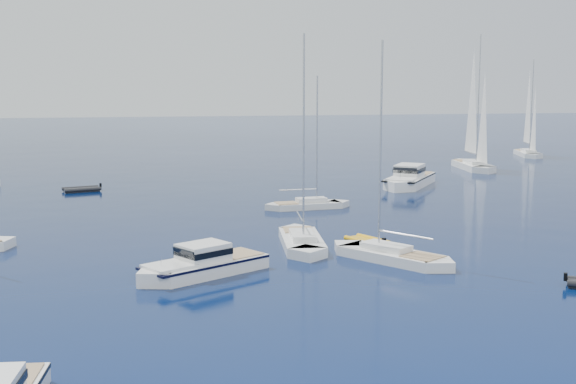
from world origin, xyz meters
TOP-DOWN VIEW (x-y plane):
  - ground at (0.00, 0.00)m, footprint 400.00×400.00m
  - motor_cruiser_left at (-4.64, 4.90)m, footprint 9.30×7.20m
  - motor_cruiser_distant at (20.40, 38.34)m, footprint 9.46×11.47m
  - sailboat_fore at (2.83, 11.39)m, footprint 3.68×10.42m
  - sailboat_mid_r at (7.55, 6.20)m, footprint 7.76×9.48m
  - sailboat_centre at (6.63, 26.59)m, footprint 8.48×2.91m
  - sailboat_sails_r at (34.06, 51.92)m, footprint 4.32×12.28m
  - sailboat_sails_far at (49.42, 66.12)m, footprint 5.07×10.47m
  - tender_yellow at (7.46, 11.15)m, footprint 3.15×3.82m
  - tender_grey_far at (-14.08, 41.16)m, footprint 4.34×3.10m

SIDE VIEW (x-z plane):
  - ground at x=0.00m, z-range 0.00..0.00m
  - motor_cruiser_left at x=-4.64m, z-range -1.21..1.21m
  - motor_cruiser_distant at x=20.40m, z-range -1.51..1.51m
  - sailboat_fore at x=2.83m, z-range -7.50..7.50m
  - sailboat_mid_r at x=7.55m, z-range -7.21..7.21m
  - sailboat_centre at x=6.63m, z-range -6.11..6.11m
  - sailboat_sails_r at x=34.06m, z-range -8.84..8.84m
  - sailboat_sails_far at x=49.42m, z-range -7.45..7.45m
  - tender_yellow at x=7.46m, z-range -0.47..0.47m
  - tender_grey_far at x=-14.08m, z-range -0.47..0.47m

